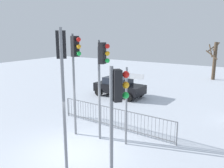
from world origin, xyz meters
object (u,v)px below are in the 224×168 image
object	(u,v)px
traffic_light_mid_left	(102,68)
bare_tree_centre	(214,59)
traffic_light_foreground_right	(62,68)
direction_sign_post	(127,103)
traffic_light_foreground_left	(117,102)
traffic_light_rear_left	(75,63)
car_black_far	(119,86)

from	to	relation	value
traffic_light_mid_left	bare_tree_centre	world-z (taller)	traffic_light_mid_left
traffic_light_foreground_right	direction_sign_post	world-z (taller)	traffic_light_foreground_right
traffic_light_foreground_right	traffic_light_mid_left	distance (m)	2.58
traffic_light_foreground_left	bare_tree_centre	distance (m)	20.47
traffic_light_rear_left	car_black_far	world-z (taller)	traffic_light_rear_left
traffic_light_mid_left	direction_sign_post	distance (m)	1.83
bare_tree_centre	car_black_far	bearing A→B (deg)	-113.83
traffic_light_foreground_right	car_black_far	xyz separation A→B (m)	(-3.41, 9.35, -2.83)
direction_sign_post	car_black_far	xyz separation A→B (m)	(-4.41, 6.65, -1.12)
traffic_light_rear_left	traffic_light_foreground_left	bearing A→B (deg)	65.64
traffic_light_rear_left	car_black_far	bearing A→B (deg)	-155.46
traffic_light_mid_left	direction_sign_post	size ratio (longest dim) A/B	1.32
traffic_light_foreground_right	car_black_far	size ratio (longest dim) A/B	1.27
direction_sign_post	bare_tree_centre	world-z (taller)	bare_tree_centre
traffic_light_foreground_left	traffic_light_mid_left	world-z (taller)	traffic_light_mid_left
bare_tree_centre	traffic_light_foreground_right	bearing A→B (deg)	-94.03
direction_sign_post	traffic_light_foreground_right	bearing A→B (deg)	-116.28
traffic_light_foreground_right	traffic_light_rear_left	xyz separation A→B (m)	(-1.45, 2.28, -0.14)
traffic_light_mid_left	direction_sign_post	xyz separation A→B (m)	(1.19, 0.16, -1.38)
traffic_light_foreground_right	direction_sign_post	bearing A→B (deg)	25.51
car_black_far	traffic_light_foreground_right	bearing A→B (deg)	-66.96
direction_sign_post	traffic_light_foreground_left	bearing A→B (deg)	-73.01
traffic_light_rear_left	direction_sign_post	bearing A→B (deg)	108.88
traffic_light_mid_left	car_black_far	bearing A→B (deg)	-160.12
direction_sign_post	traffic_light_rear_left	bearing A→B (deg)	-176.24
traffic_light_rear_left	car_black_far	size ratio (longest dim) A/B	1.22
traffic_light_rear_left	direction_sign_post	distance (m)	2.94
traffic_light_foreground_left	traffic_light_mid_left	xyz separation A→B (m)	(-2.39, 2.68, 0.44)
traffic_light_foreground_right	direction_sign_post	xyz separation A→B (m)	(1.00, 2.70, -1.71)
traffic_light_mid_left	traffic_light_rear_left	xyz separation A→B (m)	(-1.27, -0.27, 0.19)
traffic_light_foreground_left	car_black_far	distance (m)	11.21
traffic_light_foreground_left	traffic_light_rear_left	bearing A→B (deg)	-169.38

